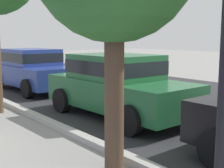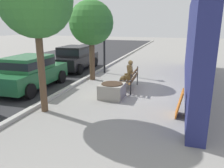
% 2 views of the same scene
% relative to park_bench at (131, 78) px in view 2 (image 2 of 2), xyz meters
% --- Properties ---
extents(ground_plane, '(80.00, 80.00, 0.00)m').
position_rel_park_bench_xyz_m(ground_plane, '(-0.02, -0.08, -0.54)').
color(ground_plane, gray).
extents(street_surface, '(60.00, 9.00, 0.01)m').
position_rel_park_bench_xyz_m(street_surface, '(-0.02, 7.42, -0.54)').
color(street_surface, '#2D2D30').
rests_on(street_surface, ground).
extents(curb_stone, '(60.00, 0.20, 0.12)m').
position_rel_park_bench_xyz_m(curb_stone, '(-0.02, 2.82, -0.48)').
color(curb_stone, '#B2AFA8').
rests_on(curb_stone, ground).
extents(building_wall_behind, '(12.00, 0.50, 4.18)m').
position_rel_park_bench_xyz_m(building_wall_behind, '(1.48, -2.68, 1.55)').
color(building_wall_behind, navy).
rests_on(building_wall_behind, ground).
extents(park_bench, '(1.82, 0.59, 0.95)m').
position_rel_park_bench_xyz_m(park_bench, '(0.00, 0.00, 0.00)').
color(park_bench, brown).
rests_on(park_bench, ground).
extents(bronze_statue_seated, '(0.61, 0.81, 1.37)m').
position_rel_park_bench_xyz_m(bronze_statue_seated, '(0.08, 0.21, 0.12)').
color(bronze_statue_seated, olive).
rests_on(bronze_statue_seated, ground).
extents(concrete_planter, '(0.98, 0.98, 0.63)m').
position_rel_park_bench_xyz_m(concrete_planter, '(-1.45, 0.48, -0.23)').
color(concrete_planter, gray).
rests_on(concrete_planter, ground).
extents(street_tree_near_bench, '(2.35, 2.35, 4.88)m').
position_rel_park_bench_xyz_m(street_tree_near_bench, '(-3.54, 2.33, 3.14)').
color(street_tree_near_bench, brown).
rests_on(street_tree_near_bench, ground).
extents(street_tree_down_street, '(2.31, 2.31, 4.20)m').
position_rel_park_bench_xyz_m(street_tree_down_street, '(1.22, 2.44, 2.47)').
color(street_tree_down_street, brown).
rests_on(street_tree_down_street, ground).
extents(parked_car_green, '(4.14, 2.01, 1.56)m').
position_rel_park_bench_xyz_m(parked_car_green, '(-1.30, 4.55, 0.30)').
color(parked_car_green, '#236638').
rests_on(parked_car_green, ground).
extents(parked_car_black, '(4.14, 2.01, 1.56)m').
position_rel_park_bench_xyz_m(parked_car_black, '(3.43, 4.55, 0.30)').
color(parked_car_black, black).
rests_on(parked_car_black, ground).
extents(lamp_post, '(0.32, 0.32, 3.90)m').
position_rel_park_bench_xyz_m(lamp_post, '(3.03, 2.37, 2.01)').
color(lamp_post, black).
rests_on(lamp_post, ground).
extents(leaning_signboard, '(0.70, 0.23, 0.89)m').
position_rel_park_bench_xyz_m(leaning_signboard, '(-2.56, -2.23, -0.09)').
color(leaning_signboard, '#C6661E').
rests_on(leaning_signboard, ground).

